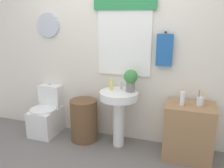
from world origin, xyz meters
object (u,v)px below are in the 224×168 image
Objects in this scene: lotion_bottle at (182,98)px; toilet at (47,115)px; toothbrush_cup at (200,101)px; potted_plant at (131,79)px; wooden_cabinet at (188,131)px; pedestal_sink at (119,106)px; soap_bottle at (111,84)px; laundry_hamper at (84,120)px.

toilet is at bearing 177.83° from lotion_bottle.
lotion_bottle is at bearing -163.44° from toothbrush_cup.
toilet is 1.44m from potted_plant.
toothbrush_cup is at bearing 11.24° from wooden_cabinet.
lotion_bottle reaches higher than pedestal_sink.
soap_bottle is at bearing 0.94° from toilet.
toilet is 2.52× the size of potted_plant.
toothbrush_cup reaches higher than laundry_hamper.
laundry_hamper is 1.41m from wooden_cabinet.
toilet is 3.95× the size of toothbrush_cup.
soap_bottle is 0.90× the size of lotion_bottle.
pedestal_sink is 4.17× the size of toothbrush_cup.
soap_bottle reaches higher than toothbrush_cup.
wooden_cabinet is 4.65× the size of soap_bottle.
laundry_hamper is 0.77× the size of pedestal_sink.
soap_bottle is 0.28m from potted_plant.
wooden_cabinet is at bearing -4.52° from potted_plant.
laundry_hamper is 0.58m from pedestal_sink.
toothbrush_cup is (1.12, -0.03, -0.10)m from soap_bottle.
lotion_bottle is (-0.10, -0.04, 0.43)m from wooden_cabinet.
toilet is at bearing -179.06° from soap_bottle.
lotion_bottle is (0.66, -0.10, -0.16)m from potted_plant.
potted_plant reaches higher than lotion_bottle.
lotion_bottle is at bearing -1.75° from laundry_hamper.
soap_bottle is at bearing 174.40° from lotion_bottle.
wooden_cabinet is 0.41m from toothbrush_cup.
toilet is 0.63m from laundry_hamper.
toilet is 1.05× the size of wooden_cabinet.
pedestal_sink is 0.82m from lotion_bottle.
toothbrush_cup is (1.00, 0.02, 0.17)m from pedestal_sink.
lotion_bottle is (0.92, -0.09, -0.07)m from soap_bottle.
potted_plant is at bearing 1.19° from toilet.
toothbrush_cup reaches higher than toilet.
potted_plant is at bearing 2.20° from soap_bottle.
pedestal_sink reaches higher than wooden_cabinet.
soap_bottle is at bearing -177.80° from potted_plant.
toothbrush_cup is at bearing 16.56° from lotion_bottle.
toilet is 1.17m from soap_bottle.
laundry_hamper is 3.22× the size of toothbrush_cup.
laundry_hamper is 0.68m from soap_bottle.
wooden_cabinet is 0.96m from potted_plant.
pedestal_sink reaches higher than laundry_hamper.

